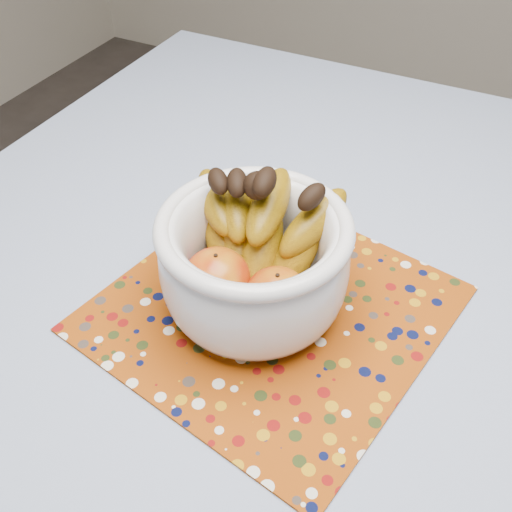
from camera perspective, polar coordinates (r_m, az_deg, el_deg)
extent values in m
cube|color=brown|center=(0.85, 7.58, -4.51)|extent=(1.20, 1.20, 0.04)
cylinder|color=brown|center=(1.62, -4.44, 4.91)|extent=(0.06, 0.06, 0.71)
cube|color=slate|center=(0.83, 7.74, -3.33)|extent=(1.32, 1.32, 0.01)
cube|color=#823407|center=(0.79, 1.50, -5.02)|extent=(0.47, 0.47, 0.00)
cylinder|color=silver|center=(0.79, -0.16, -4.36)|extent=(0.12, 0.12, 0.01)
cylinder|color=silver|center=(0.78, -0.17, -3.76)|extent=(0.17, 0.17, 0.01)
torus|color=silver|center=(0.70, -0.18, 2.77)|extent=(0.24, 0.24, 0.02)
ellipsoid|color=maroon|center=(0.74, -3.73, -2.15)|extent=(0.08, 0.08, 0.08)
ellipsoid|color=maroon|center=(0.72, 2.00, -3.92)|extent=(0.08, 0.08, 0.07)
sphere|color=black|center=(0.72, 0.14, 6.72)|extent=(0.04, 0.04, 0.04)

